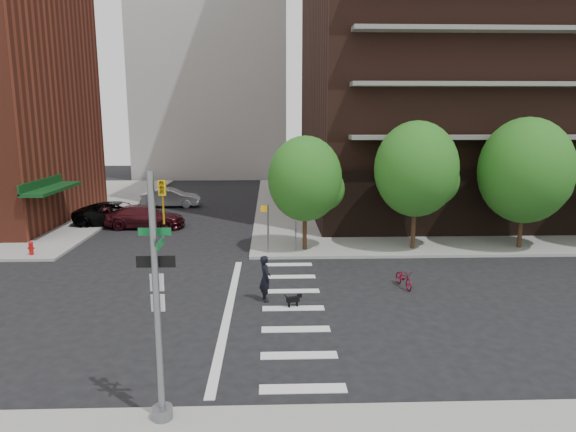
{
  "coord_description": "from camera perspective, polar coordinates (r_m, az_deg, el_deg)",
  "views": [
    {
      "loc": [
        2.15,
        -18.84,
        7.33
      ],
      "look_at": [
        3.0,
        6.0,
        2.5
      ],
      "focal_mm": 32.0,
      "sensor_mm": 36.0,
      "label": 1
    }
  ],
  "objects": [
    {
      "name": "sidewalk_ne",
      "position": [
        46.71,
        21.2,
        1.31
      ],
      "size": [
        39.0,
        33.0,
        0.15
      ],
      "primitive_type": "cube",
      "color": "gray",
      "rests_on": "ground"
    },
    {
      "name": "dog_walker",
      "position": [
        20.76,
        -2.55,
        -6.93
      ],
      "size": [
        0.78,
        0.62,
        1.88
      ],
      "primitive_type": "imported",
      "rotation": [
        0.0,
        0.0,
        1.84
      ],
      "color": "black",
      "rests_on": "ground"
    },
    {
      "name": "scooter",
      "position": [
        23.07,
        12.76,
        -6.74
      ],
      "size": [
        0.82,
        1.63,
        0.82
      ],
      "primitive_type": "imported",
      "rotation": [
        0.0,
        0.0,
        0.18
      ],
      "color": "maroon",
      "rests_on": "ground"
    },
    {
      "name": "tree_a",
      "position": [
        27.6,
        1.9,
        4.15
      ],
      "size": [
        4.0,
        4.0,
        5.9
      ],
      "color": "#301E11",
      "rests_on": "sidewalk_ne"
    },
    {
      "name": "parked_car_maroon",
      "position": [
        35.5,
        -15.59,
        -0.08
      ],
      "size": [
        2.29,
        5.3,
        1.52
      ],
      "primitive_type": "imported",
      "rotation": [
        0.0,
        0.0,
        1.54
      ],
      "color": "#401217",
      "rests_on": "ground"
    },
    {
      "name": "dog",
      "position": [
        20.27,
        0.65,
        -9.22
      ],
      "size": [
        0.62,
        0.33,
        0.52
      ],
      "rotation": [
        0.0,
        0.0,
        0.32
      ],
      "color": "black",
      "rests_on": "ground"
    },
    {
      "name": "ground",
      "position": [
        20.33,
        -8.03,
        -10.25
      ],
      "size": [
        120.0,
        120.0,
        0.0
      ],
      "primitive_type": "plane",
      "color": "black",
      "rests_on": "ground"
    },
    {
      "name": "parked_car_silver",
      "position": [
        43.27,
        -12.89,
        2.0
      ],
      "size": [
        1.8,
        4.77,
        1.55
      ],
      "primitive_type": "imported",
      "rotation": [
        0.0,
        0.0,
        1.6
      ],
      "color": "#A1A5A8",
      "rests_on": "ground"
    },
    {
      "name": "pedestrian_signal",
      "position": [
        27.31,
        -1.57,
        -0.57
      ],
      "size": [
        2.18,
        0.67,
        2.6
      ],
      "color": "slate",
      "rests_on": "sidewalk_ne"
    },
    {
      "name": "tree_c",
      "position": [
        30.78,
        24.88,
        4.61
      ],
      "size": [
        5.0,
        5.0,
        6.8
      ],
      "color": "#301E11",
      "rests_on": "sidewalk_ne"
    },
    {
      "name": "parked_car_black",
      "position": [
        36.84,
        -18.24,
        0.25
      ],
      "size": [
        2.93,
        5.96,
        1.63
      ],
      "primitive_type": "imported",
      "rotation": [
        0.0,
        0.0,
        1.61
      ],
      "color": "black",
      "rests_on": "ground"
    },
    {
      "name": "traffic_signal",
      "position": [
        12.53,
        -14.15,
        -11.03
      ],
      "size": [
        0.9,
        0.75,
        6.0
      ],
      "color": "slate",
      "rests_on": "sidewalk_s"
    },
    {
      "name": "tree_b",
      "position": [
        28.58,
        14.05,
        5.08
      ],
      "size": [
        4.5,
        4.5,
        6.65
      ],
      "color": "#301E11",
      "rests_on": "sidewalk_ne"
    },
    {
      "name": "crosswalk",
      "position": [
        20.21,
        -1.69,
        -10.25
      ],
      "size": [
        3.85,
        13.0,
        0.01
      ],
      "color": "silver",
      "rests_on": "ground"
    },
    {
      "name": "fire_hydrant",
      "position": [
        30.26,
        -26.66,
        -3.14
      ],
      "size": [
        0.24,
        0.24,
        0.73
      ],
      "color": "#A50C0C",
      "rests_on": "sidewalk_nw"
    }
  ]
}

